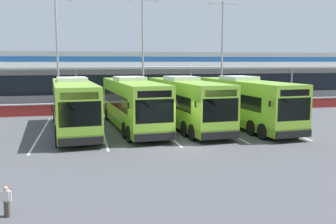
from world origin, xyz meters
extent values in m
plane|color=#4C4C51|center=(0.00, 0.00, 0.00)|extent=(200.00, 200.00, 0.00)
cube|color=silver|center=(0.00, 27.00, 2.75)|extent=(70.00, 10.00, 5.50)
cube|color=#19232D|center=(0.00, 21.98, 2.30)|extent=(66.00, 0.08, 2.20)
cube|color=navy|center=(0.00, 21.97, 5.15)|extent=(68.00, 0.08, 0.60)
cube|color=beige|center=(0.00, 20.50, 4.20)|extent=(67.00, 3.00, 0.24)
cube|color=gray|center=(0.00, 27.00, 5.75)|extent=(70.00, 10.00, 0.50)
cylinder|color=#999999|center=(-6.20, 19.30, 2.10)|extent=(0.20, 0.20, 4.20)
cylinder|color=#999999|center=(6.20, 19.30, 2.10)|extent=(0.20, 0.20, 4.20)
cylinder|color=#999999|center=(18.60, 19.30, 2.10)|extent=(0.20, 0.20, 4.20)
cube|color=maroon|center=(0.00, 14.50, 0.50)|extent=(60.00, 0.36, 1.00)
cube|color=#B2B2B2|center=(0.00, 14.50, 1.05)|extent=(60.00, 0.40, 0.10)
cube|color=#8CC633|center=(-6.18, 5.91, 1.91)|extent=(3.59, 12.18, 3.19)
cube|color=olive|center=(-6.18, 5.91, 0.59)|extent=(3.61, 12.20, 0.56)
cube|color=black|center=(-6.21, 6.31, 2.15)|extent=(3.41, 9.79, 0.96)
cube|color=black|center=(-5.65, -0.02, 2.05)|extent=(2.31, 0.30, 1.40)
cube|color=black|center=(-5.65, -0.03, 3.05)|extent=(2.05, 0.26, 0.40)
cube|color=silver|center=(-6.26, 6.91, 3.64)|extent=(2.29, 2.97, 0.28)
cube|color=black|center=(-5.65, -0.13, 0.55)|extent=(2.45, 0.37, 0.44)
cube|color=black|center=(-4.24, 0.46, 2.40)|extent=(0.09, 0.13, 0.36)
cube|color=black|center=(-7.13, 0.20, 2.40)|extent=(0.09, 0.13, 0.36)
cylinder|color=black|center=(-5.39, 10.60, 0.52)|extent=(0.41, 1.06, 1.04)
cylinder|color=black|center=(-7.77, 10.39, 0.52)|extent=(0.41, 1.06, 1.04)
cylinder|color=black|center=(-4.70, 2.83, 0.52)|extent=(0.41, 1.06, 1.04)
cylinder|color=black|center=(-7.09, 2.62, 0.52)|extent=(0.41, 1.06, 1.04)
cylinder|color=black|center=(-4.58, 1.43, 0.52)|extent=(0.41, 1.06, 1.04)
cylinder|color=black|center=(-6.96, 1.22, 0.52)|extent=(0.41, 1.06, 1.04)
cube|color=#8CC633|center=(-1.98, 6.18, 1.91)|extent=(3.59, 12.18, 3.19)
cube|color=olive|center=(-1.98, 6.18, 0.59)|extent=(3.61, 12.20, 0.56)
cube|color=black|center=(-2.01, 6.57, 2.15)|extent=(3.41, 9.79, 0.96)
cube|color=black|center=(-1.46, 0.25, 2.05)|extent=(2.31, 0.30, 1.40)
cube|color=black|center=(-1.46, 0.24, 3.05)|extent=(2.05, 0.26, 0.40)
cube|color=silver|center=(-2.07, 7.17, 3.64)|extent=(2.29, 2.97, 0.28)
cube|color=black|center=(-1.45, 0.14, 0.55)|extent=(2.45, 0.37, 0.44)
cube|color=black|center=(-0.04, 0.72, 2.40)|extent=(0.09, 0.13, 0.36)
cube|color=black|center=(-2.94, 0.47, 2.40)|extent=(0.09, 0.13, 0.36)
cylinder|color=black|center=(-1.19, 10.86, 0.52)|extent=(0.41, 1.06, 1.04)
cylinder|color=black|center=(-3.57, 10.65, 0.52)|extent=(0.41, 1.06, 1.04)
cylinder|color=black|center=(-0.51, 3.09, 0.52)|extent=(0.41, 1.06, 1.04)
cylinder|color=black|center=(-2.89, 2.88, 0.52)|extent=(0.41, 1.06, 1.04)
cylinder|color=black|center=(-0.38, 1.70, 0.52)|extent=(0.41, 1.06, 1.04)
cylinder|color=black|center=(-2.77, 1.49, 0.52)|extent=(0.41, 1.06, 1.04)
cube|color=#8CC633|center=(1.92, 5.83, 1.91)|extent=(3.59, 12.18, 3.19)
cube|color=olive|center=(1.92, 5.83, 0.59)|extent=(3.61, 12.20, 0.56)
cube|color=black|center=(1.89, 6.22, 2.15)|extent=(3.41, 9.79, 0.96)
cube|color=black|center=(2.44, -0.10, 2.05)|extent=(2.31, 0.30, 1.40)
cube|color=black|center=(2.44, -0.11, 3.05)|extent=(2.05, 0.26, 0.40)
cube|color=silver|center=(1.83, 6.82, 3.64)|extent=(2.29, 2.97, 0.28)
cube|color=black|center=(2.45, -0.21, 0.55)|extent=(2.45, 0.37, 0.44)
cube|color=black|center=(3.86, 0.37, 2.40)|extent=(0.09, 0.13, 0.36)
cube|color=black|center=(0.96, 0.12, 2.40)|extent=(0.09, 0.13, 0.36)
cylinder|color=black|center=(2.71, 10.51, 0.52)|extent=(0.41, 1.06, 1.04)
cylinder|color=black|center=(0.33, 10.30, 0.52)|extent=(0.41, 1.06, 1.04)
cylinder|color=black|center=(3.39, 2.74, 0.52)|extent=(0.41, 1.06, 1.04)
cylinder|color=black|center=(1.01, 2.53, 0.52)|extent=(0.41, 1.06, 1.04)
cylinder|color=black|center=(3.51, 1.35, 0.52)|extent=(0.41, 1.06, 1.04)
cylinder|color=black|center=(1.13, 1.14, 0.52)|extent=(0.41, 1.06, 1.04)
cube|color=#8CC633|center=(6.36, 5.21, 1.91)|extent=(3.59, 12.18, 3.19)
cube|color=olive|center=(6.36, 5.21, 0.59)|extent=(3.61, 12.20, 0.56)
cube|color=black|center=(6.32, 5.61, 2.15)|extent=(3.41, 9.79, 0.96)
cube|color=black|center=(6.88, -0.72, 2.05)|extent=(2.31, 0.30, 1.40)
cube|color=black|center=(6.88, -0.73, 3.05)|extent=(2.05, 0.26, 0.40)
cube|color=silver|center=(6.27, 6.20, 3.64)|extent=(2.29, 2.97, 0.28)
cube|color=black|center=(6.89, -0.83, 0.55)|extent=(2.45, 0.37, 0.44)
cube|color=black|center=(8.30, -0.24, 2.40)|extent=(0.09, 0.13, 0.36)
cube|color=black|center=(5.40, -0.50, 2.40)|extent=(0.09, 0.13, 0.36)
cylinder|color=black|center=(7.14, 9.90, 0.52)|extent=(0.41, 1.06, 1.04)
cylinder|color=black|center=(4.76, 9.69, 0.52)|extent=(0.41, 1.06, 1.04)
cylinder|color=black|center=(7.83, 2.13, 0.52)|extent=(0.41, 1.06, 1.04)
cylinder|color=black|center=(5.45, 1.92, 0.52)|extent=(0.41, 1.06, 1.04)
cylinder|color=black|center=(7.95, 0.73, 0.52)|extent=(0.41, 1.06, 1.04)
cylinder|color=black|center=(5.57, 0.52, 0.52)|extent=(0.41, 1.06, 1.04)
cube|color=silver|center=(-8.40, 6.00, 0.00)|extent=(0.14, 13.00, 0.01)
cube|color=silver|center=(-4.20, 6.00, 0.00)|extent=(0.14, 13.00, 0.01)
cube|color=silver|center=(0.00, 6.00, 0.00)|extent=(0.14, 13.00, 0.01)
cube|color=silver|center=(4.20, 6.00, 0.00)|extent=(0.14, 13.00, 0.01)
cube|color=silver|center=(8.40, 6.00, 0.00)|extent=(0.14, 13.00, 0.01)
cube|color=#4C4238|center=(-7.94, -8.55, 0.26)|extent=(0.11, 0.13, 0.52)
cube|color=#4C4238|center=(-7.86, -8.64, 0.26)|extent=(0.11, 0.13, 0.52)
cube|color=silver|center=(-7.90, -8.59, 0.69)|extent=(0.24, 0.18, 0.35)
cube|color=silver|center=(-8.03, -8.56, 0.68)|extent=(0.07, 0.07, 0.33)
cube|color=silver|center=(-7.77, -8.62, 0.68)|extent=(0.07, 0.07, 0.33)
sphere|color=tan|center=(-7.90, -8.59, 0.94)|extent=(0.14, 0.14, 0.14)
cylinder|color=#9E9EA3|center=(-7.87, 17.29, 5.50)|extent=(0.20, 0.20, 11.00)
cube|color=silver|center=(-6.47, 17.29, 10.75)|extent=(0.44, 0.28, 0.20)
cylinder|color=#9E9EA3|center=(0.32, 16.05, 5.50)|extent=(0.20, 0.20, 11.00)
cube|color=silver|center=(-1.08, 16.05, 10.75)|extent=(0.44, 0.28, 0.20)
cube|color=silver|center=(1.72, 16.05, 10.75)|extent=(0.44, 0.28, 0.20)
cylinder|color=#9E9EA3|center=(8.72, 16.43, 5.50)|extent=(0.20, 0.20, 11.00)
cylinder|color=#9E9EA3|center=(8.72, 16.43, 10.85)|extent=(2.80, 0.10, 0.10)
cube|color=silver|center=(7.32, 16.43, 10.75)|extent=(0.44, 0.28, 0.20)
cube|color=silver|center=(10.12, 16.43, 10.75)|extent=(0.44, 0.28, 0.20)
camera|label=1|loc=(-5.36, -20.82, 4.93)|focal=39.99mm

